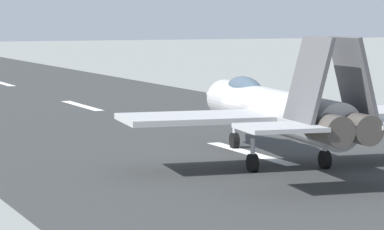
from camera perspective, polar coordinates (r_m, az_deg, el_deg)
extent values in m
plane|color=gray|center=(43.96, 3.55, -2.34)|extent=(400.00, 400.00, 0.00)
cube|color=#323434|center=(43.96, 3.55, -2.33)|extent=(240.00, 26.00, 0.02)
cube|color=white|center=(44.03, 3.50, -2.30)|extent=(8.00, 0.70, 0.00)
cube|color=white|center=(67.74, -6.63, 0.56)|extent=(8.00, 0.70, 0.00)
cube|color=white|center=(91.53, -11.29, 1.88)|extent=(8.00, 0.70, 0.00)
cylinder|color=#A9AAAC|center=(40.74, 4.90, 0.27)|extent=(13.26, 3.52, 1.83)
cone|color=#A9AAAC|center=(48.32, 1.39, 1.18)|extent=(3.21, 1.93, 1.55)
ellipsoid|color=#3F5160|center=(44.14, 3.15, 1.61)|extent=(3.71, 1.56, 1.10)
cylinder|color=#47423D|center=(34.37, 8.17, -0.82)|extent=(2.32, 1.38, 1.10)
cylinder|color=#47423D|center=(34.84, 9.81, -0.75)|extent=(2.32, 1.38, 1.10)
cube|color=#A9AAAC|center=(38.55, 0.12, -0.18)|extent=(4.13, 6.27, 0.24)
cube|color=#A9AAAC|center=(41.42, 10.37, 0.15)|extent=(4.13, 6.27, 0.24)
cube|color=#A9AAAC|center=(33.63, 5.31, -0.76)|extent=(2.74, 3.09, 0.16)
cube|color=#4F4F52|center=(34.99, 7.00, 2.11)|extent=(2.70, 1.28, 3.14)
cube|color=#4F4F52|center=(35.75, 9.64, 2.16)|extent=(2.70, 1.28, 3.14)
cylinder|color=silver|center=(45.63, 2.56, -1.14)|extent=(0.18, 0.18, 1.40)
cylinder|color=black|center=(45.67, 2.56, -1.54)|extent=(0.79, 0.40, 0.76)
cylinder|color=silver|center=(38.70, 3.65, -2.42)|extent=(0.18, 0.18, 1.40)
cylinder|color=black|center=(38.75, 3.65, -2.89)|extent=(0.79, 0.40, 0.76)
cylinder|color=silver|center=(39.92, 7.97, -2.21)|extent=(0.18, 0.18, 1.40)
cylinder|color=black|center=(39.96, 7.96, -2.67)|extent=(0.79, 0.40, 0.76)
cube|color=#1E2338|center=(56.30, 9.27, -0.13)|extent=(0.24, 0.36, 0.88)
cube|color=orange|center=(56.23, 9.28, 0.53)|extent=(0.49, 0.37, 0.60)
sphere|color=tan|center=(56.19, 9.28, 0.99)|extent=(0.22, 0.22, 0.22)
cylinder|color=orange|center=(55.96, 9.38, 0.46)|extent=(0.10, 0.10, 0.57)
cylinder|color=orange|center=(56.51, 9.17, 0.52)|extent=(0.10, 0.10, 0.57)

